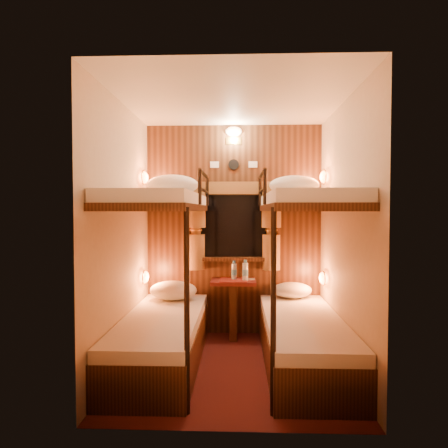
{
  "coord_description": "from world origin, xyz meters",
  "views": [
    {
      "loc": [
        0.06,
        -3.57,
        1.43
      ],
      "look_at": [
        -0.08,
        0.15,
        1.3
      ],
      "focal_mm": 32.0,
      "sensor_mm": 36.0,
      "label": 1
    }
  ],
  "objects_px": {
    "bottle_right": "(245,272)",
    "bunk_left": "(162,304)",
    "bottle_left": "(234,271)",
    "table": "(233,301)",
    "bunk_right": "(303,305)"
  },
  "relations": [
    {
      "from": "bottle_right",
      "to": "bunk_left",
      "type": "bearing_deg",
      "value": -135.95
    },
    {
      "from": "bunk_left",
      "to": "bottle_left",
      "type": "height_order",
      "value": "bunk_left"
    },
    {
      "from": "bunk_left",
      "to": "bottle_right",
      "type": "distance_m",
      "value": 1.1
    },
    {
      "from": "table",
      "to": "bottle_right",
      "type": "height_order",
      "value": "bottle_right"
    },
    {
      "from": "bunk_left",
      "to": "bottle_left",
      "type": "xyz_separation_m",
      "value": [
        0.65,
        0.81,
        0.18
      ]
    },
    {
      "from": "bunk_right",
      "to": "bottle_left",
      "type": "height_order",
      "value": "bunk_right"
    },
    {
      "from": "table",
      "to": "bottle_right",
      "type": "bearing_deg",
      "value": -11.32
    },
    {
      "from": "bottle_right",
      "to": "table",
      "type": "bearing_deg",
      "value": 168.68
    },
    {
      "from": "bunk_left",
      "to": "bunk_right",
      "type": "xyz_separation_m",
      "value": [
        1.3,
        0.0,
        0.0
      ]
    },
    {
      "from": "bunk_left",
      "to": "bunk_right",
      "type": "relative_size",
      "value": 1.0
    },
    {
      "from": "bottle_left",
      "to": "bottle_right",
      "type": "relative_size",
      "value": 0.92
    },
    {
      "from": "bunk_right",
      "to": "bottle_right",
      "type": "distance_m",
      "value": 0.93
    },
    {
      "from": "bottle_left",
      "to": "bottle_right",
      "type": "xyz_separation_m",
      "value": [
        0.13,
        -0.06,
        0.01
      ]
    },
    {
      "from": "bottle_left",
      "to": "bottle_right",
      "type": "distance_m",
      "value": 0.14
    },
    {
      "from": "bunk_left",
      "to": "bunk_right",
      "type": "bearing_deg",
      "value": 0.0
    }
  ]
}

